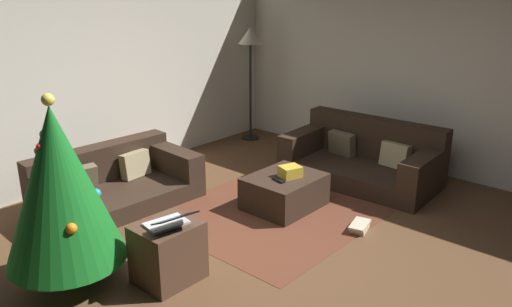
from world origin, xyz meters
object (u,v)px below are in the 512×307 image
object	(u,v)px
couch_right	(365,159)
ottoman	(284,191)
tv_remote	(279,180)
christmas_tree	(59,186)
corner_lamp	(250,45)
gift_box	(290,172)
laptop	(170,221)
couch_left	(113,183)
side_table	(168,252)
book_stack	(360,227)

from	to	relation	value
couch_right	ottoman	bearing A→B (deg)	77.24
tv_remote	couch_right	bearing A→B (deg)	5.48
christmas_tree	corner_lamp	world-z (taller)	corner_lamp
christmas_tree	gift_box	bearing A→B (deg)	-11.13
ottoman	laptop	world-z (taller)	laptop
couch_left	tv_remote	bearing A→B (deg)	126.67
gift_box	side_table	xyz separation A→B (m)	(-1.83, -0.13, -0.17)
gift_box	corner_lamp	distance (m)	2.86
tv_remote	side_table	size ratio (longest dim) A/B	0.31
couch_right	christmas_tree	size ratio (longest dim) A/B	1.17
ottoman	gift_box	size ratio (longest dim) A/B	3.73
laptop	corner_lamp	size ratio (longest dim) A/B	0.24
christmas_tree	book_stack	size ratio (longest dim) A/B	5.06
corner_lamp	gift_box	bearing A→B (deg)	-128.22
tv_remote	corner_lamp	xyz separation A→B (m)	(1.83, 2.08, 1.10)
couch_left	couch_right	world-z (taller)	couch_right
christmas_tree	laptop	xyz separation A→B (m)	(0.56, -0.67, -0.31)
couch_left	laptop	size ratio (longest dim) A/B	4.24
tv_remote	book_stack	xyz separation A→B (m)	(0.22, -0.89, -0.34)
gift_box	side_table	distance (m)	1.85
couch_left	corner_lamp	bearing A→B (deg)	-167.00
couch_right	gift_box	xyz separation A→B (m)	(-1.30, 0.17, 0.15)
couch_left	ottoman	world-z (taller)	couch_left
ottoman	laptop	bearing A→B (deg)	-172.23
laptop	ottoman	bearing A→B (deg)	7.77
ottoman	gift_box	distance (m)	0.25
corner_lamp	christmas_tree	bearing A→B (deg)	-158.29
side_table	couch_right	bearing A→B (deg)	-0.74
ottoman	christmas_tree	distance (m)	2.52
couch_left	tv_remote	distance (m)	1.90
christmas_tree	side_table	size ratio (longest dim) A/B	3.14
couch_right	laptop	size ratio (longest dim) A/B	4.52
side_table	corner_lamp	xyz separation A→B (m)	(3.48, 2.22, 1.22)
laptop	tv_remote	bearing A→B (deg)	6.97
tv_remote	couch_left	bearing A→B (deg)	136.05
couch_left	gift_box	bearing A→B (deg)	130.93
corner_lamp	ottoman	bearing A→B (deg)	-129.41
couch_left	book_stack	distance (m)	2.78
tv_remote	laptop	world-z (taller)	laptop
laptop	side_table	bearing A→B (deg)	79.89
gift_box	tv_remote	size ratio (longest dim) A/B	1.37
laptop	gift_box	bearing A→B (deg)	5.93
ottoman	couch_left	bearing A→B (deg)	128.21
book_stack	corner_lamp	world-z (taller)	corner_lamp
ottoman	book_stack	distance (m)	0.95
gift_box	corner_lamp	xyz separation A→B (m)	(1.64, 2.09, 1.05)
tv_remote	book_stack	bearing A→B (deg)	-63.42
couch_left	gift_box	size ratio (longest dim) A/B	8.20
tv_remote	book_stack	distance (m)	0.98
couch_left	tv_remote	world-z (taller)	couch_left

